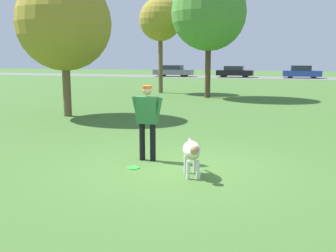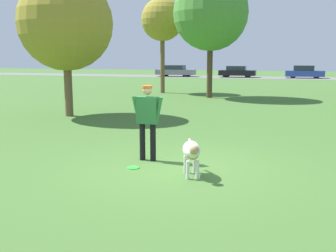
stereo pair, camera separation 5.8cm
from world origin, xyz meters
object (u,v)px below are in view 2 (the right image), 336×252
dog (192,151)px  parked_car_black (237,72)px  parked_car_grey (175,71)px  tree_near_left (65,23)px  person (147,116)px  tree_mid_center (211,13)px  tree_far_left (162,20)px  frisbee (133,168)px  parked_car_blue (304,72)px

dog → parked_car_black: size_ratio=0.25×
parked_car_grey → tree_near_left: bearing=-82.0°
dog → parked_car_grey: bearing=175.3°
person → dog: bearing=-36.4°
tree_mid_center → tree_far_left: bearing=149.0°
dog → parked_car_grey: size_ratio=0.22×
frisbee → tree_near_left: size_ratio=0.05×
person → parked_car_black: size_ratio=0.41×
parked_car_black → tree_near_left: bearing=-95.0°
parked_car_grey → parked_car_blue: 14.54m
tree_near_left → tree_far_left: bearing=87.7°
tree_mid_center → parked_car_black: 23.60m
tree_mid_center → parked_car_grey: bearing=110.6°
parked_car_black → parked_car_blue: bearing=2.0°
tree_near_left → tree_mid_center: bearing=65.5°
tree_far_left → tree_near_left: bearing=-92.3°
dog → tree_near_left: tree_near_left is taller
tree_near_left → parked_car_grey: 32.04m
tree_far_left → tree_mid_center: size_ratio=0.88×
tree_near_left → parked_car_black: tree_near_left is taller
tree_mid_center → parked_car_black: size_ratio=1.66×
tree_near_left → parked_car_grey: bearing=98.4°
tree_far_left → tree_near_left: size_ratio=1.11×
dog → tree_far_left: 18.71m
person → tree_mid_center: tree_mid_center is taller
dog → frisbee: dog is taller
person → parked_car_black: person is taller
tree_near_left → tree_mid_center: tree_mid_center is taller
frisbee → parked_car_blue: size_ratio=0.06×
tree_near_left → tree_mid_center: size_ratio=0.79×
tree_far_left → parked_car_black: 21.58m
person → tree_mid_center: 14.72m
person → tree_near_left: bearing=133.5°
tree_near_left → parked_car_blue: size_ratio=1.32×
tree_far_left → tree_near_left: 10.85m
person → frisbee: person is taller
tree_mid_center → parked_car_blue: bearing=75.9°
person → parked_car_blue: bearing=82.6°
tree_far_left → tree_near_left: (-0.43, -10.79, -1.03)m
dog → tree_far_left: size_ratio=0.17×
frisbee → tree_near_left: tree_near_left is taller
person → parked_car_black: (-2.74, 37.39, -0.38)m
tree_near_left → person: bearing=-45.9°
dog → frisbee: (-1.32, 0.20, -0.50)m
dog → parked_car_blue: parked_car_blue is taller
parked_car_black → tree_far_left: bearing=-96.2°
dog → frisbee: bearing=-119.9°
person → dog: (1.24, -0.90, -0.52)m
tree_near_left → parked_car_grey: (-4.66, 31.56, -2.93)m
frisbee → tree_mid_center: (-1.30, 14.87, 4.72)m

